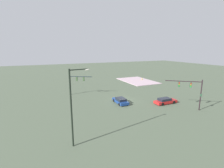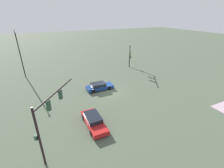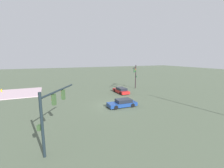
# 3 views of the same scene
# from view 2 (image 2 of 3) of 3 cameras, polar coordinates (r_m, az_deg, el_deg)

# --- Properties ---
(ground_plane) EXTENTS (196.57, 196.57, 0.00)m
(ground_plane) POSITION_cam_2_polar(r_m,az_deg,el_deg) (26.67, -1.45, -2.46)
(ground_plane) COLOR #4B5744
(traffic_signal_near_corner) EXTENTS (4.32, 5.24, 5.82)m
(traffic_signal_near_corner) POSITION_cam_2_polar(r_m,az_deg,el_deg) (14.85, -22.01, -9.91)
(traffic_signal_near_corner) COLOR black
(traffic_signal_near_corner) RESTS_ON ground
(traffic_signal_opposite_side) EXTENTS (3.46, 5.06, 5.14)m
(traffic_signal_opposite_side) POSITION_cam_2_polar(r_m,az_deg,el_deg) (36.52, 6.48, 10.76)
(traffic_signal_opposite_side) COLOR black
(traffic_signal_opposite_side) RESTS_ON ground
(streetlamp_curved_arm) EXTENTS (0.60, 2.49, 9.20)m
(streetlamp_curved_arm) POSITION_cam_2_polar(r_m,az_deg,el_deg) (35.61, -30.48, 10.13)
(streetlamp_curved_arm) COLOR black
(streetlamp_curved_arm) RESTS_ON ground
(sedan_car_approaching) EXTENTS (4.56, 2.03, 1.21)m
(sedan_car_approaching) POSITION_cam_2_polar(r_m,az_deg,el_deg) (26.96, -4.63, -0.86)
(sedan_car_approaching) COLOR navy
(sedan_car_approaching) RESTS_ON ground
(sedan_car_waiting_far) EXTENTS (1.89, 4.88, 1.21)m
(sedan_car_waiting_far) POSITION_cam_2_polar(r_m,az_deg,el_deg) (18.93, -6.65, -13.10)
(sedan_car_waiting_far) COLOR red
(sedan_car_waiting_far) RESTS_ON ground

